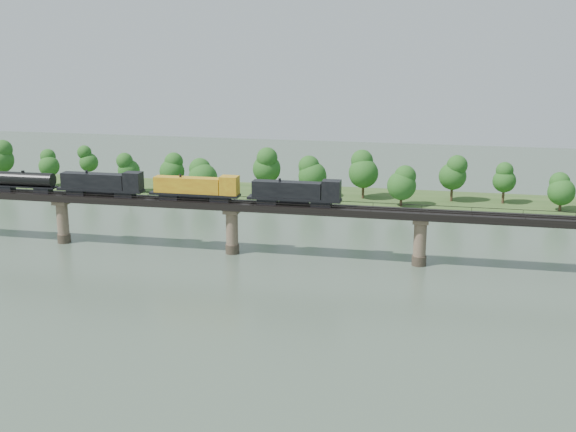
# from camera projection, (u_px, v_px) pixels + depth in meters

# --- Properties ---
(ground) EXTENTS (400.00, 400.00, 0.00)m
(ground) POSITION_uv_depth(u_px,v_px,m) (185.00, 302.00, 128.48)
(ground) COLOR #3B4C3D
(ground) RESTS_ON ground
(far_bank) EXTENTS (300.00, 24.00, 1.60)m
(far_bank) POSITION_uv_depth(u_px,v_px,m) (286.00, 195.00, 208.85)
(far_bank) COLOR #304B1E
(far_bank) RESTS_ON ground
(bridge) EXTENTS (236.00, 30.00, 11.50)m
(bridge) POSITION_uv_depth(u_px,v_px,m) (232.00, 229.00, 155.56)
(bridge) COLOR #473A2D
(bridge) RESTS_ON ground
(bridge_superstructure) EXTENTS (220.00, 4.90, 0.75)m
(bridge_superstructure) POSITION_uv_depth(u_px,v_px,m) (231.00, 200.00, 154.00)
(bridge_superstructure) COLOR black
(bridge_superstructure) RESTS_ON bridge
(far_treeline) EXTENTS (289.06, 17.54, 13.60)m
(far_treeline) POSITION_uv_depth(u_px,v_px,m) (254.00, 170.00, 204.28)
(far_treeline) COLOR #382619
(far_treeline) RESTS_ON far_bank
(freight_train) EXTENTS (80.39, 3.13, 5.53)m
(freight_train) POSITION_uv_depth(u_px,v_px,m) (163.00, 187.00, 156.51)
(freight_train) COLOR black
(freight_train) RESTS_ON bridge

